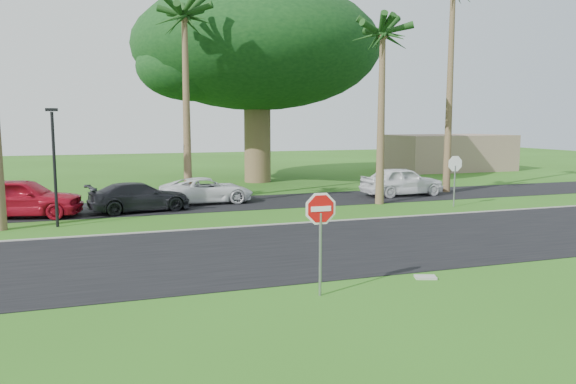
{
  "coord_description": "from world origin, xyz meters",
  "views": [
    {
      "loc": [
        -4.41,
        -15.04,
        4.13
      ],
      "look_at": [
        1.55,
        2.47,
        1.8
      ],
      "focal_mm": 35.0,
      "sensor_mm": 36.0,
      "label": 1
    }
  ],
  "objects_px": {
    "stop_sign_near": "(320,222)",
    "car_red": "(22,198)",
    "car_pickup": "(402,181)",
    "car_dark": "(139,197)",
    "car_minivan": "(207,191)",
    "stop_sign_far": "(455,170)"
  },
  "relations": [
    {
      "from": "stop_sign_near",
      "to": "car_red",
      "type": "distance_m",
      "value": 16.46
    },
    {
      "from": "stop_sign_near",
      "to": "car_pickup",
      "type": "distance_m",
      "value": 19.02
    },
    {
      "from": "stop_sign_near",
      "to": "car_dark",
      "type": "relative_size",
      "value": 0.57
    },
    {
      "from": "car_dark",
      "to": "car_minivan",
      "type": "distance_m",
      "value": 3.79
    },
    {
      "from": "car_dark",
      "to": "car_pickup",
      "type": "bearing_deg",
      "value": -95.74
    },
    {
      "from": "stop_sign_far",
      "to": "car_red",
      "type": "distance_m",
      "value": 19.86
    },
    {
      "from": "car_minivan",
      "to": "car_dark",
      "type": "bearing_deg",
      "value": 114.26
    },
    {
      "from": "car_red",
      "to": "car_pickup",
      "type": "bearing_deg",
      "value": -73.72
    },
    {
      "from": "car_dark",
      "to": "car_minivan",
      "type": "xyz_separation_m",
      "value": [
        3.43,
        1.62,
        -0.02
      ]
    },
    {
      "from": "car_dark",
      "to": "car_pickup",
      "type": "xyz_separation_m",
      "value": [
        14.31,
        1.03,
        0.13
      ]
    },
    {
      "from": "car_dark",
      "to": "car_red",
      "type": "bearing_deg",
      "value": 80.32
    },
    {
      "from": "car_dark",
      "to": "car_minivan",
      "type": "bearing_deg",
      "value": -74.54
    },
    {
      "from": "stop_sign_far",
      "to": "car_pickup",
      "type": "xyz_separation_m",
      "value": [
        -0.34,
        4.37,
        -0.97
      ]
    },
    {
      "from": "stop_sign_far",
      "to": "car_pickup",
      "type": "bearing_deg",
      "value": -85.54
    },
    {
      "from": "stop_sign_far",
      "to": "car_pickup",
      "type": "height_order",
      "value": "stop_sign_far"
    },
    {
      "from": "stop_sign_near",
      "to": "car_minivan",
      "type": "relative_size",
      "value": 0.56
    },
    {
      "from": "stop_sign_far",
      "to": "car_minivan",
      "type": "relative_size",
      "value": 0.56
    },
    {
      "from": "stop_sign_near",
      "to": "car_minivan",
      "type": "xyz_separation_m",
      "value": [
        0.27,
        15.96,
        -1.12
      ]
    },
    {
      "from": "stop_sign_far",
      "to": "car_minivan",
      "type": "bearing_deg",
      "value": -23.83
    },
    {
      "from": "stop_sign_far",
      "to": "car_minivan",
      "type": "height_order",
      "value": "stop_sign_far"
    },
    {
      "from": "stop_sign_near",
      "to": "car_minivan",
      "type": "bearing_deg",
      "value": 89.02
    },
    {
      "from": "car_pickup",
      "to": "car_minivan",
      "type": "bearing_deg",
      "value": 84.44
    }
  ]
}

